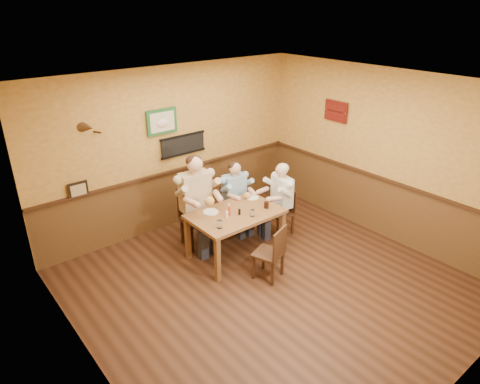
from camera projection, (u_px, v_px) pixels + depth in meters
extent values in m
plane|color=#321B0F|center=(270.00, 285.00, 6.12)|extent=(5.00, 5.00, 0.00)
cube|color=silver|center=(278.00, 88.00, 4.97)|extent=(5.00, 5.00, 0.02)
cube|color=gold|center=(173.00, 149.00, 7.31)|extent=(5.00, 0.02, 2.80)
cube|color=gold|center=(468.00, 289.00, 3.78)|extent=(5.00, 0.02, 2.80)
cube|color=gold|center=(84.00, 266.00, 4.11)|extent=(0.02, 5.00, 2.80)
cube|color=gold|center=(385.00, 156.00, 6.98)|extent=(0.02, 5.00, 2.80)
cube|color=brown|center=(177.00, 197.00, 7.67)|extent=(5.00, 0.02, 1.00)
cube|color=brown|center=(377.00, 206.00, 7.34)|extent=(0.02, 5.00, 1.00)
cube|color=black|center=(183.00, 145.00, 7.36)|extent=(0.88, 0.03, 0.34)
cube|color=#1F5A2B|center=(162.00, 122.00, 6.95)|extent=(0.54, 0.03, 0.42)
cube|color=black|center=(78.00, 190.00, 6.42)|extent=(0.30, 0.03, 0.26)
cube|color=maroon|center=(336.00, 111.00, 7.48)|extent=(0.03, 0.48, 0.36)
cube|color=brown|center=(235.00, 214.00, 6.57)|extent=(1.40, 0.90, 0.05)
cube|color=brown|center=(218.00, 260.00, 6.08)|extent=(0.07, 0.07, 0.70)
cube|color=brown|center=(282.00, 232.00, 6.82)|extent=(0.07, 0.07, 0.70)
cube|color=brown|center=(188.00, 238.00, 6.63)|extent=(0.07, 0.07, 0.70)
cube|color=brown|center=(250.00, 215.00, 7.37)|extent=(0.07, 0.07, 0.70)
cylinder|color=white|center=(219.00, 224.00, 6.10)|extent=(0.10, 0.10, 0.12)
cylinder|color=white|center=(253.00, 213.00, 6.43)|extent=(0.09, 0.09, 0.11)
cylinder|color=black|center=(266.00, 205.00, 6.69)|extent=(0.09, 0.09, 0.10)
cylinder|color=#C13914|center=(229.00, 210.00, 6.43)|extent=(0.06, 0.06, 0.18)
cylinder|color=white|center=(227.00, 215.00, 6.39)|extent=(0.04, 0.04, 0.10)
cylinder|color=black|center=(239.00, 212.00, 6.48)|extent=(0.05, 0.05, 0.09)
cylinder|color=white|center=(211.00, 212.00, 6.56)|extent=(0.25, 0.25, 0.02)
cylinder|color=silver|center=(252.00, 197.00, 7.04)|extent=(0.28, 0.28, 0.01)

